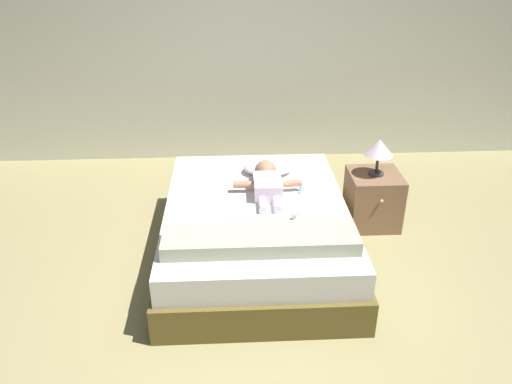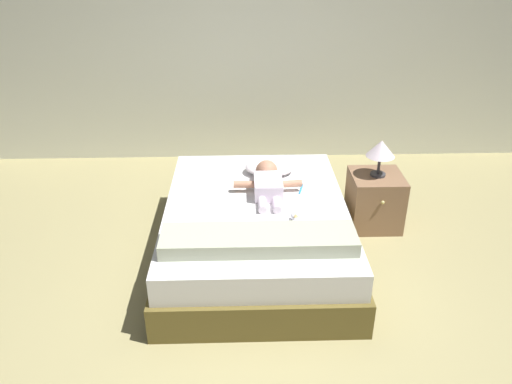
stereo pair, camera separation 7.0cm
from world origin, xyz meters
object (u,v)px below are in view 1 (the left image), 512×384
object	(u,v)px
baby	(267,182)
baby_bottle	(297,219)
toothbrush	(301,188)
lamp	(379,149)
pillow	(268,167)
nightstand	(373,199)
bed	(256,231)

from	to	relation	value
baby	baby_bottle	bearing A→B (deg)	-70.75
toothbrush	lamp	bearing A→B (deg)	18.00
pillow	baby_bottle	distance (m)	0.83
baby	baby_bottle	world-z (taller)	baby
nightstand	lamp	bearing A→B (deg)	90.00
pillow	nightstand	distance (m)	0.94
lamp	toothbrush	bearing A→B (deg)	-162.00
toothbrush	baby_bottle	distance (m)	0.52
baby	lamp	distance (m)	0.97
bed	baby	size ratio (longest dim) A/B	3.03
lamp	bed	bearing A→B (deg)	-156.61
pillow	toothbrush	xyz separation A→B (m)	(0.23, -0.31, -0.05)
nightstand	pillow	bearing A→B (deg)	174.13
bed	lamp	bearing A→B (deg)	23.39
pillow	baby	bearing A→B (deg)	-96.07
nightstand	lamp	size ratio (longest dim) A/B	1.51
baby	lamp	xyz separation A→B (m)	(0.93, 0.23, 0.17)
baby	baby_bottle	xyz separation A→B (m)	(0.17, -0.50, -0.04)
bed	baby_bottle	xyz separation A→B (m)	(0.27, -0.28, 0.26)
baby	pillow	bearing A→B (deg)	83.93
baby	nightstand	bearing A→B (deg)	13.92
toothbrush	nightstand	world-z (taller)	toothbrush
bed	baby_bottle	size ratio (longest dim) A/B	15.48
pillow	nightstand	bearing A→B (deg)	-5.87
baby	nightstand	xyz separation A→B (m)	(0.93, 0.23, -0.30)
baby	toothbrush	world-z (taller)	baby
bed	pillow	bearing A→B (deg)	76.20
toothbrush	baby_bottle	world-z (taller)	baby_bottle
lamp	pillow	bearing A→B (deg)	174.14
pillow	lamp	bearing A→B (deg)	-5.86
bed	lamp	distance (m)	1.22
bed	baby	distance (m)	0.39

